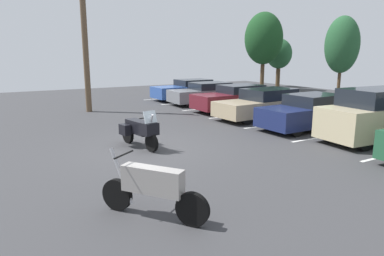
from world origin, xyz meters
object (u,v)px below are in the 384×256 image
(car_blue, at_px, (189,90))
(car_champagne, at_px, (376,116))
(car_tan, at_px, (263,104))
(utility_pole, at_px, (85,37))
(car_grey, at_px, (208,93))
(car_navy, at_px, (310,112))
(motorcycle_touring, at_px, (140,130))
(car_maroon, at_px, (235,98))
(motorcycle_second, at_px, (152,188))

(car_blue, height_order, car_champagne, car_champagne)
(car_tan, relative_size, car_champagne, 1.14)
(utility_pole, bearing_deg, car_grey, 83.92)
(car_navy, bearing_deg, motorcycle_touring, -95.58)
(motorcycle_touring, relative_size, car_tan, 0.43)
(car_tan, relative_size, car_navy, 1.09)
(car_grey, relative_size, car_navy, 1.09)
(utility_pole, bearing_deg, car_maroon, 61.66)
(motorcycle_second, xyz_separation_m, car_navy, (-4.26, 9.20, 0.09))
(motorcycle_touring, distance_m, car_blue, 12.90)
(car_champagne, bearing_deg, car_grey, 179.71)
(motorcycle_touring, xyz_separation_m, car_grey, (-7.76, 7.79, 0.04))
(car_blue, relative_size, car_grey, 0.99)
(motorcycle_touring, xyz_separation_m, car_tan, (-2.13, 7.37, 0.08))
(car_tan, xyz_separation_m, car_navy, (2.85, 0.03, -0.01))
(motorcycle_touring, height_order, car_tan, car_tan)
(motorcycle_second, height_order, car_maroon, car_maroon)
(car_tan, bearing_deg, car_blue, 176.91)
(motorcycle_second, bearing_deg, car_grey, 143.05)
(motorcycle_second, xyz_separation_m, car_maroon, (-9.68, 9.41, 0.10))
(car_tan, distance_m, utility_pole, 9.98)
(motorcycle_touring, relative_size, car_blue, 0.43)
(car_maroon, bearing_deg, car_champagne, 0.90)
(motorcycle_touring, relative_size, car_champagne, 0.49)
(car_grey, bearing_deg, car_tan, -4.24)
(motorcycle_touring, xyz_separation_m, car_navy, (0.72, 7.40, 0.08))
(car_blue, xyz_separation_m, car_champagne, (13.71, -0.08, 0.26))
(motorcycle_second, height_order, utility_pole, utility_pole)
(motorcycle_second, bearing_deg, car_navy, 114.85)
(car_grey, xyz_separation_m, car_maroon, (3.07, -0.18, 0.04))
(car_navy, bearing_deg, car_champagne, 6.88)
(motorcycle_second, xyz_separation_m, car_champagne, (-1.54, 9.53, 0.32))
(motorcycle_second, relative_size, car_grey, 0.40)
(utility_pole, bearing_deg, motorcycle_second, -9.52)
(car_tan, bearing_deg, motorcycle_second, -52.21)
(car_blue, distance_m, car_champagne, 13.72)
(car_champagne, xyz_separation_m, utility_pole, (-11.98, -7.26, 3.08))
(car_tan, bearing_deg, motorcycle_touring, -73.91)
(car_grey, relative_size, car_tan, 1.00)
(motorcycle_touring, distance_m, car_champagne, 8.47)
(motorcycle_second, distance_m, utility_pole, 14.13)
(car_blue, relative_size, utility_pole, 0.63)
(car_blue, xyz_separation_m, car_navy, (10.99, -0.41, 0.02))
(car_tan, distance_m, car_navy, 2.85)
(car_maroon, distance_m, utility_pole, 8.76)
(car_maroon, bearing_deg, motorcycle_second, -44.18)
(motorcycle_second, xyz_separation_m, car_blue, (-15.26, 9.61, 0.07))
(motorcycle_second, bearing_deg, car_blue, 147.79)
(car_blue, height_order, car_maroon, car_maroon)
(car_navy, relative_size, utility_pole, 0.58)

